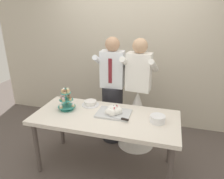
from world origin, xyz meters
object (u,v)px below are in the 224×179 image
at_px(cupcake_stand, 66,100).
at_px(person_bride, 137,111).
at_px(round_cake, 90,103).
at_px(dessert_table, 105,121).
at_px(main_cake_tray, 114,111).
at_px(person_groom, 112,97).
at_px(plate_stack, 157,119).

bearing_deg(cupcake_stand, person_bride, 34.99).
bearing_deg(round_cake, dessert_table, -39.92).
distance_m(main_cake_tray, person_groom, 0.63).
distance_m(cupcake_stand, main_cake_tray, 0.64).
bearing_deg(main_cake_tray, cupcake_stand, -177.35).
relative_size(plate_stack, person_groom, 0.11).
bearing_deg(cupcake_stand, round_cake, 40.40).
bearing_deg(main_cake_tray, round_cake, 154.68).
xyz_separation_m(round_cake, person_bride, (0.60, 0.38, -0.22)).
height_order(main_cake_tray, person_bride, person_bride).
relative_size(person_groom, person_bride, 1.00).
xyz_separation_m(cupcake_stand, plate_stack, (1.17, -0.02, -0.09)).
bearing_deg(cupcake_stand, main_cake_tray, 2.65).
height_order(dessert_table, round_cake, round_cake).
bearing_deg(cupcake_stand, person_groom, 54.80).
bearing_deg(dessert_table, plate_stack, 1.53).
xyz_separation_m(plate_stack, person_groom, (-0.73, 0.65, -0.07)).
distance_m(dessert_table, person_groom, 0.67).
xyz_separation_m(main_cake_tray, person_groom, (-0.19, 0.60, -0.07)).
bearing_deg(main_cake_tray, person_groom, 107.19).
distance_m(main_cake_tray, plate_stack, 0.54).
bearing_deg(person_groom, plate_stack, -41.68).
bearing_deg(main_cake_tray, person_bride, 69.35).
distance_m(cupcake_stand, plate_stack, 1.18).
height_order(main_cake_tray, person_groom, person_groom).
relative_size(dessert_table, cupcake_stand, 5.90).
relative_size(plate_stack, round_cake, 0.76).
bearing_deg(dessert_table, round_cake, 140.08).
bearing_deg(dessert_table, person_groom, 98.06).
relative_size(main_cake_tray, round_cake, 1.80).
relative_size(main_cake_tray, person_bride, 0.26).
relative_size(plate_stack, person_bride, 0.11).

